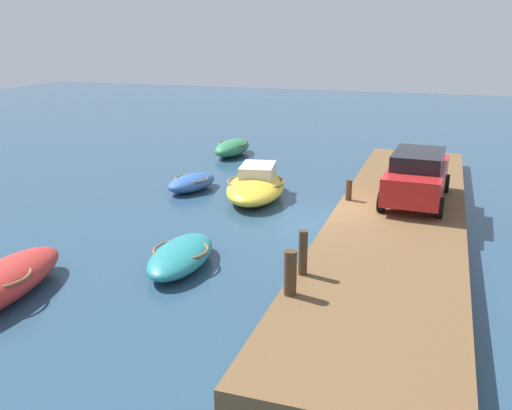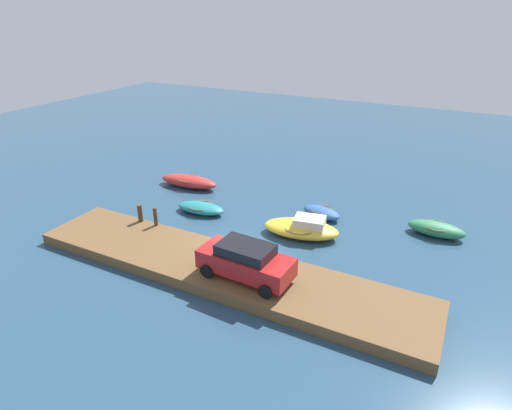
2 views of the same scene
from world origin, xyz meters
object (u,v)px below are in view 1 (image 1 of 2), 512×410
Objects in this scene: dinghy_blue at (192,182)px; rowboat_teal at (181,255)px; mooring_post_west at (290,273)px; mooring_post_mid_east at (349,190)px; parked_car at (417,175)px; rowboat_green at (232,148)px; mooring_post_mid_west at (303,253)px; motorboat_yellow at (256,185)px.

rowboat_teal reaches higher than dinghy_blue.
dinghy_blue is 10.82m from mooring_post_west.
mooring_post_mid_east is 2.28m from parked_car.
dinghy_blue is 6.52m from mooring_post_mid_east.
dinghy_blue is 0.87× the size of rowboat_green.
mooring_post_mid_west is 6.37m from mooring_post_mid_east.
mooring_post_mid_east is (-7.76, -7.16, 0.51)m from rowboat_green.
mooring_post_west is 7.49m from mooring_post_mid_east.
rowboat_green is at bearing 42.68° from mooring_post_mid_east.
mooring_post_mid_east is at bearing -87.57° from dinghy_blue.
motorboat_yellow is 1.45× the size of rowboat_green.
mooring_post_mid_east is (6.37, 0.00, -0.19)m from mooring_post_mid_west.
mooring_post_west is 1.43× the size of mooring_post_mid_east.
mooring_post_mid_west reaches higher than motorboat_yellow.
mooring_post_mid_west is at bearing -163.53° from motorboat_yellow.
rowboat_teal is at bearing 79.42° from mooring_post_mid_west.
parked_car reaches higher than motorboat_yellow.
rowboat_teal is 0.73× the size of parked_car.
mooring_post_west is 0.23× the size of parked_car.
rowboat_teal is at bearing -144.03° from dinghy_blue.
parked_car is (8.07, -2.14, 0.38)m from mooring_post_west.
parked_car reaches higher than dinghy_blue.
mooring_post_mid_west is (-7.60, -6.38, 0.78)m from dinghy_blue.
rowboat_green is 0.71× the size of parked_car.
rowboat_green is 15.86m from mooring_post_mid_west.
mooring_post_mid_east is at bearing -135.52° from rowboat_green.
motorboat_yellow is 7.59m from rowboat_green.
dinghy_blue is 2.50× the size of mooring_post_mid_west.
dinghy_blue is 9.95m from mooring_post_mid_west.
motorboat_yellow is 9.28m from mooring_post_west.
mooring_post_mid_west reaches higher than dinghy_blue.
mooring_post_mid_east is (-1.03, -3.63, 0.43)m from motorboat_yellow.
mooring_post_west is (-8.52, -3.63, 0.58)m from motorboat_yellow.
parked_car is (6.95, -2.14, 0.34)m from mooring_post_mid_west.
rowboat_green is 16.86m from mooring_post_west.
rowboat_teal is at bearing 171.66° from motorboat_yellow.
motorboat_yellow is 3.80m from mooring_post_mid_east.
dinghy_blue is at bearing -171.39° from rowboat_green.
motorboat_yellow is at bearing -80.69° from dinghy_blue.
rowboat_green is 11.79m from parked_car.
mooring_post_mid_east reaches higher than rowboat_teal.
dinghy_blue is 0.61× the size of parked_car.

